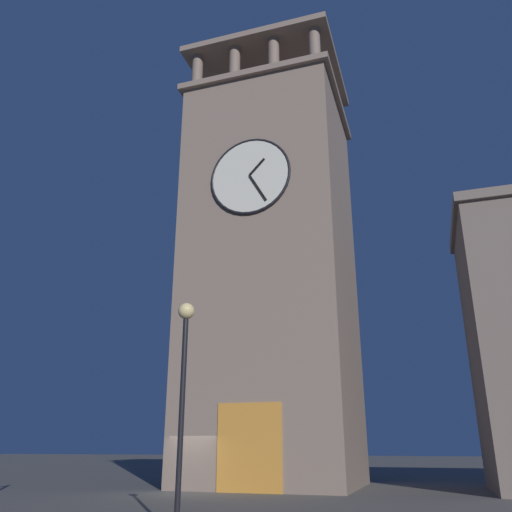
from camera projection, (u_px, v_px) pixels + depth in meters
name	position (u px, v px, depth m)	size (l,w,h in m)	color
ground_plane	(182.00, 493.00, 23.99)	(200.00, 200.00, 0.00)	#56544F
clocktower	(273.00, 270.00, 31.92)	(9.55, 9.19, 29.64)	gray
street_lamp	(184.00, 369.00, 13.57)	(0.44, 0.44, 5.66)	black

